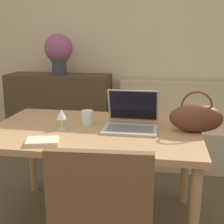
{
  "coord_description": "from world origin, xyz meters",
  "views": [
    {
      "loc": [
        0.48,
        -1.15,
        1.35
      ],
      "look_at": [
        0.15,
        0.83,
        0.85
      ],
      "focal_mm": 50.0,
      "sensor_mm": 36.0,
      "label": 1
    }
  ],
  "objects_px": {
    "drinking_glass": "(87,118)",
    "wine_glass": "(61,115)",
    "couch": "(204,134)",
    "handbag": "(196,118)",
    "laptop": "(132,118)",
    "flower_vase": "(59,52)"
  },
  "relations": [
    {
      "from": "drinking_glass",
      "to": "wine_glass",
      "type": "relative_size",
      "value": 0.76
    },
    {
      "from": "couch",
      "to": "handbag",
      "type": "bearing_deg",
      "value": -99.79
    },
    {
      "from": "laptop",
      "to": "flower_vase",
      "type": "bearing_deg",
      "value": 125.06
    },
    {
      "from": "handbag",
      "to": "couch",
      "type": "bearing_deg",
      "value": 80.21
    },
    {
      "from": "couch",
      "to": "laptop",
      "type": "xyz_separation_m",
      "value": [
        -0.66,
        -1.35,
        0.51
      ]
    },
    {
      "from": "wine_glass",
      "to": "drinking_glass",
      "type": "bearing_deg",
      "value": 40.28
    },
    {
      "from": "couch",
      "to": "flower_vase",
      "type": "bearing_deg",
      "value": 177.61
    },
    {
      "from": "flower_vase",
      "to": "laptop",
      "type": "bearing_deg",
      "value": -54.94
    },
    {
      "from": "couch",
      "to": "drinking_glass",
      "type": "relative_size",
      "value": 19.05
    },
    {
      "from": "drinking_glass",
      "to": "wine_glass",
      "type": "distance_m",
      "value": 0.2
    },
    {
      "from": "couch",
      "to": "laptop",
      "type": "relative_size",
      "value": 5.35
    },
    {
      "from": "laptop",
      "to": "handbag",
      "type": "relative_size",
      "value": 1.05
    },
    {
      "from": "wine_glass",
      "to": "handbag",
      "type": "height_order",
      "value": "handbag"
    },
    {
      "from": "laptop",
      "to": "flower_vase",
      "type": "xyz_separation_m",
      "value": [
        -1.0,
        1.42,
        0.36
      ]
    },
    {
      "from": "handbag",
      "to": "flower_vase",
      "type": "relative_size",
      "value": 0.73
    },
    {
      "from": "flower_vase",
      "to": "drinking_glass",
      "type": "bearing_deg",
      "value": -64.15
    },
    {
      "from": "drinking_glass",
      "to": "flower_vase",
      "type": "distance_m",
      "value": 1.61
    },
    {
      "from": "wine_glass",
      "to": "handbag",
      "type": "bearing_deg",
      "value": 4.34
    },
    {
      "from": "couch",
      "to": "laptop",
      "type": "height_order",
      "value": "laptop"
    },
    {
      "from": "drinking_glass",
      "to": "wine_glass",
      "type": "bearing_deg",
      "value": -139.72
    },
    {
      "from": "drinking_glass",
      "to": "handbag",
      "type": "height_order",
      "value": "handbag"
    },
    {
      "from": "flower_vase",
      "to": "wine_glass",
      "type": "bearing_deg",
      "value": -70.76
    }
  ]
}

